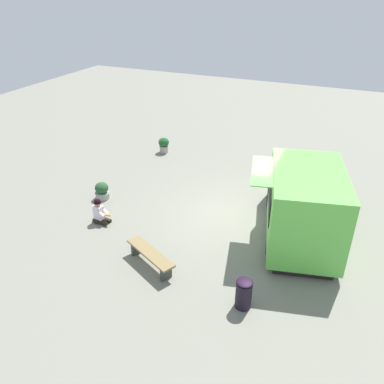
# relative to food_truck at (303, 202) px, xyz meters

# --- Properties ---
(ground_plane) EXTENTS (40.00, 40.00, 0.00)m
(ground_plane) POSITION_rel_food_truck_xyz_m (2.14, -0.03, -1.14)
(ground_plane) COLOR gray
(food_truck) EXTENTS (3.14, 5.02, 2.42)m
(food_truck) POSITION_rel_food_truck_xyz_m (0.00, 0.00, 0.00)
(food_truck) COLOR #62CA49
(food_truck) RESTS_ON ground_plane
(person_customer) EXTENTS (0.75, 0.49, 0.85)m
(person_customer) POSITION_rel_food_truck_xyz_m (6.16, 1.95, -0.80)
(person_customer) COLOR black
(person_customer) RESTS_ON ground_plane
(planter_flowering_near) EXTENTS (0.58, 0.58, 0.74)m
(planter_flowering_near) POSITION_rel_food_truck_xyz_m (0.32, -4.21, -0.76)
(planter_flowering_near) COLOR #999F8B
(planter_flowering_near) RESTS_ON ground_plane
(planter_flowering_far) EXTENTS (0.54, 0.54, 0.64)m
(planter_flowering_far) POSITION_rel_food_truck_xyz_m (7.01, 0.60, -0.84)
(planter_flowering_far) COLOR #939D8F
(planter_flowering_far) RESTS_ON ground_plane
(planter_flowering_side) EXTENTS (0.49, 0.49, 0.70)m
(planter_flowering_side) POSITION_rel_food_truck_xyz_m (6.93, -4.14, -0.76)
(planter_flowering_side) COLOR #A29D90
(planter_flowering_side) RESTS_ON ground_plane
(plaza_bench) EXTENTS (1.79, 1.16, 0.48)m
(plaza_bench) POSITION_rel_food_truck_xyz_m (3.51, 3.26, -0.78)
(plaza_bench) COLOR olive
(plaza_bench) RESTS_ON ground_plane
(trash_bin) EXTENTS (0.41, 0.41, 0.82)m
(trash_bin) POSITION_rel_food_truck_xyz_m (0.68, 3.70, -0.73)
(trash_bin) COLOR black
(trash_bin) RESTS_ON ground_plane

